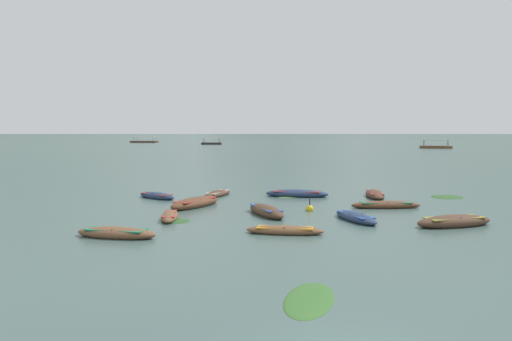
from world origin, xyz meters
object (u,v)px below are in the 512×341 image
Objects in this scene: rowboat_0 at (297,194)px; rowboat_5 at (170,216)px; ferry_1 at (211,143)px; ferry_0 at (144,142)px; rowboat_4 at (285,230)px; ferry_2 at (436,147)px; rowboat_3 at (454,222)px; rowboat_2 at (356,217)px; rowboat_8 at (386,205)px; rowboat_9 at (157,196)px; mooring_buoy at (310,209)px; rowboat_7 at (217,194)px; rowboat_6 at (116,233)px; rowboat_12 at (375,194)px; rowboat_1 at (195,203)px; rowboat_11 at (266,211)px.

rowboat_0 is 1.43× the size of rowboat_5.
ferry_0 is at bearing 135.58° from ferry_1.
ferry_2 is at bearing 67.65° from rowboat_4.
rowboat_3 is 1.22× the size of rowboat_4.
ferry_2 is (42.29, 108.67, 0.29)m from rowboat_2.
rowboat_0 is 7.00m from rowboat_8.
rowboat_0 reaches higher than rowboat_9.
ferry_1 is at bearing 100.23° from rowboat_3.
ferry_1 is at bearing 98.65° from rowboat_2.
mooring_buoy is (9.83, -5.14, -0.06)m from rowboat_9.
rowboat_7 reaches higher than rowboat_4.
rowboat_7 is at bearing -116.83° from ferry_2.
ferry_0 reaches higher than rowboat_6.
ferry_2 is at bearing 65.85° from rowboat_0.
rowboat_8 is at bearing -95.30° from rowboat_12.
rowboat_2 is 186.33m from ferry_0.
rowboat_1 is at bearing -143.97° from rowboat_0.
rowboat_1 is at bearing 178.46° from rowboat_8.
rowboat_9 is at bearing 145.39° from rowboat_2.
rowboat_2 is 4.82m from rowboat_11.
rowboat_11 is at bearing -74.50° from ferry_0.
rowboat_0 is 5.33× the size of mooring_buoy.
rowboat_4 is 0.50× the size of ferry_1.
rowboat_11 is at bearing -82.99° from ferry_1.
ferry_1 is at bearing 95.47° from rowboat_1.
rowboat_0 is at bearing 83.51° from rowboat_4.
ferry_2 is (51.06, 104.17, 0.23)m from rowboat_1.
rowboat_3 reaches higher than rowboat_0.
mooring_buoy is (6.73, -1.46, -0.12)m from rowboat_1.
mooring_buoy is (0.29, -6.15, -0.09)m from rowboat_0.
rowboat_1 is at bearing -100.08° from rowboat_7.
ferry_1 is at bearing 96.03° from rowboat_7.
ferry_0 is at bearing 105.33° from rowboat_4.
rowboat_3 is 14.04m from rowboat_5.
rowboat_5 is (-13.95, 1.60, -0.05)m from rowboat_3.
ferry_0 is (-51.24, 169.28, 0.25)m from rowboat_0.
rowboat_7 is 139.32m from ferry_1.
rowboat_7 is at bearing 107.97° from rowboat_4.
rowboat_6 is at bearing -104.45° from rowboat_1.
rowboat_6 is (-15.42, -2.71, -0.03)m from rowboat_3.
mooring_buoy reaches higher than rowboat_4.
rowboat_2 is 1.07× the size of rowboat_4.
mooring_buoy is (2.49, 1.38, -0.11)m from rowboat_11.
rowboat_11 reaches higher than rowboat_8.
mooring_buoy is at bearing 74.88° from rowboat_4.
ferry_0 is at bearing 107.88° from rowboat_3.
rowboat_9 is at bearing -76.24° from ferry_0.
rowboat_4 is 0.84× the size of rowboat_8.
rowboat_11 is at bearing -150.91° from mooring_buoy.
ferry_1 is (-13.01, 147.82, 0.30)m from rowboat_5.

